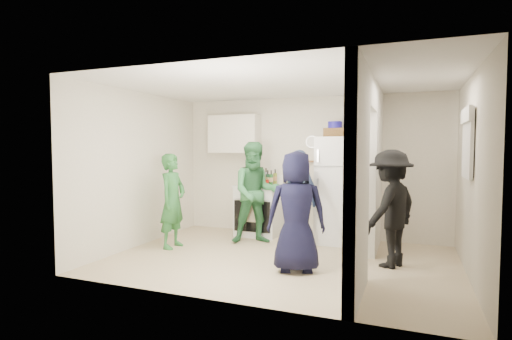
{
  "coord_description": "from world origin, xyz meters",
  "views": [
    {
      "loc": [
        1.72,
        -5.36,
        1.61
      ],
      "look_at": [
        -0.53,
        0.4,
        1.25
      ],
      "focal_mm": 28.0,
      "sensor_mm": 36.0,
      "label": 1
    }
  ],
  "objects_px": {
    "person_green_left": "(173,201)",
    "person_green_center": "(256,193)",
    "blue_bowl": "(335,125)",
    "person_nook": "(391,208)",
    "wicker_basket": "(335,133)",
    "fridge": "(340,190)",
    "yellow_cup_stack_top": "(353,129)",
    "person_denim": "(299,199)",
    "person_navy": "(296,211)",
    "stove": "(259,210)"
  },
  "relations": [
    {
      "from": "person_green_left",
      "to": "person_green_center",
      "type": "distance_m",
      "value": 1.37
    },
    {
      "from": "blue_bowl",
      "to": "person_nook",
      "type": "xyz_separation_m",
      "value": [
        0.96,
        -1.15,
        -1.19
      ]
    },
    {
      "from": "person_green_center",
      "to": "blue_bowl",
      "type": "bearing_deg",
      "value": -2.56
    },
    {
      "from": "wicker_basket",
      "to": "person_nook",
      "type": "relative_size",
      "value": 0.22
    },
    {
      "from": "fridge",
      "to": "person_green_left",
      "type": "height_order",
      "value": "fridge"
    },
    {
      "from": "fridge",
      "to": "person_green_center",
      "type": "distance_m",
      "value": 1.41
    },
    {
      "from": "yellow_cup_stack_top",
      "to": "wicker_basket",
      "type": "bearing_deg",
      "value": 154.89
    },
    {
      "from": "wicker_basket",
      "to": "person_green_left",
      "type": "height_order",
      "value": "wicker_basket"
    },
    {
      "from": "fridge",
      "to": "person_denim",
      "type": "height_order",
      "value": "fridge"
    },
    {
      "from": "wicker_basket",
      "to": "person_denim",
      "type": "relative_size",
      "value": 0.22
    },
    {
      "from": "yellow_cup_stack_top",
      "to": "person_navy",
      "type": "xyz_separation_m",
      "value": [
        -0.48,
        -1.68,
        -1.12
      ]
    },
    {
      "from": "stove",
      "to": "person_navy",
      "type": "xyz_separation_m",
      "value": [
        1.21,
        -1.81,
        0.32
      ]
    },
    {
      "from": "person_green_left",
      "to": "person_denim",
      "type": "xyz_separation_m",
      "value": [
        1.89,
        0.69,
        0.03
      ]
    },
    {
      "from": "yellow_cup_stack_top",
      "to": "person_navy",
      "type": "relative_size",
      "value": 0.16
    },
    {
      "from": "person_denim",
      "to": "wicker_basket",
      "type": "bearing_deg",
      "value": 102.18
    },
    {
      "from": "fridge",
      "to": "person_nook",
      "type": "height_order",
      "value": "fridge"
    },
    {
      "from": "person_nook",
      "to": "person_green_center",
      "type": "bearing_deg",
      "value": -77.46
    },
    {
      "from": "person_nook",
      "to": "blue_bowl",
      "type": "bearing_deg",
      "value": -112.63
    },
    {
      "from": "person_green_center",
      "to": "stove",
      "type": "bearing_deg",
      "value": 78.56
    },
    {
      "from": "person_green_left",
      "to": "person_nook",
      "type": "xyz_separation_m",
      "value": [
        3.29,
        0.2,
        0.04
      ]
    },
    {
      "from": "person_navy",
      "to": "person_nook",
      "type": "xyz_separation_m",
      "value": [
        1.12,
        0.68,
        0.01
      ]
    },
    {
      "from": "fridge",
      "to": "person_nook",
      "type": "distance_m",
      "value": 1.4
    },
    {
      "from": "person_navy",
      "to": "person_nook",
      "type": "relative_size",
      "value": 0.99
    },
    {
      "from": "person_green_left",
      "to": "person_green_center",
      "type": "height_order",
      "value": "person_green_center"
    },
    {
      "from": "yellow_cup_stack_top",
      "to": "fridge",
      "type": "bearing_deg",
      "value": 155.56
    },
    {
      "from": "stove",
      "to": "person_green_left",
      "type": "bearing_deg",
      "value": -125.87
    },
    {
      "from": "stove",
      "to": "person_navy",
      "type": "bearing_deg",
      "value": -56.21
    },
    {
      "from": "yellow_cup_stack_top",
      "to": "person_navy",
      "type": "height_order",
      "value": "yellow_cup_stack_top"
    },
    {
      "from": "yellow_cup_stack_top",
      "to": "person_green_center",
      "type": "xyz_separation_m",
      "value": [
        -1.53,
        -0.42,
        -1.05
      ]
    },
    {
      "from": "person_green_center",
      "to": "person_navy",
      "type": "bearing_deg",
      "value": -78.11
    },
    {
      "from": "blue_bowl",
      "to": "person_navy",
      "type": "height_order",
      "value": "blue_bowl"
    },
    {
      "from": "fridge",
      "to": "person_green_left",
      "type": "relative_size",
      "value": 1.18
    },
    {
      "from": "blue_bowl",
      "to": "yellow_cup_stack_top",
      "type": "bearing_deg",
      "value": -25.11
    },
    {
      "from": "wicker_basket",
      "to": "blue_bowl",
      "type": "xyz_separation_m",
      "value": [
        0.0,
        0.0,
        0.13
      ]
    },
    {
      "from": "person_denim",
      "to": "person_navy",
      "type": "distance_m",
      "value": 1.21
    },
    {
      "from": "stove",
      "to": "person_nook",
      "type": "bearing_deg",
      "value": -25.85
    },
    {
      "from": "wicker_basket",
      "to": "blue_bowl",
      "type": "distance_m",
      "value": 0.13
    },
    {
      "from": "fridge",
      "to": "yellow_cup_stack_top",
      "type": "relative_size",
      "value": 7.09
    },
    {
      "from": "yellow_cup_stack_top",
      "to": "person_green_center",
      "type": "distance_m",
      "value": 1.9
    },
    {
      "from": "stove",
      "to": "person_navy",
      "type": "height_order",
      "value": "person_navy"
    },
    {
      "from": "yellow_cup_stack_top",
      "to": "person_green_left",
      "type": "bearing_deg",
      "value": -155.66
    },
    {
      "from": "stove",
      "to": "person_denim",
      "type": "xyz_separation_m",
      "value": [
        0.93,
        -0.63,
        0.32
      ]
    },
    {
      "from": "wicker_basket",
      "to": "blue_bowl",
      "type": "height_order",
      "value": "blue_bowl"
    },
    {
      "from": "fridge",
      "to": "yellow_cup_stack_top",
      "type": "bearing_deg",
      "value": -24.44
    },
    {
      "from": "blue_bowl",
      "to": "person_denim",
      "type": "height_order",
      "value": "blue_bowl"
    },
    {
      "from": "wicker_basket",
      "to": "person_green_left",
      "type": "relative_size",
      "value": 0.23
    },
    {
      "from": "stove",
      "to": "person_green_left",
      "type": "distance_m",
      "value": 1.66
    },
    {
      "from": "wicker_basket",
      "to": "yellow_cup_stack_top",
      "type": "distance_m",
      "value": 0.36
    },
    {
      "from": "person_denim",
      "to": "person_nook",
      "type": "xyz_separation_m",
      "value": [
        1.4,
        -0.49,
        0.0
      ]
    },
    {
      "from": "person_green_center",
      "to": "person_nook",
      "type": "distance_m",
      "value": 2.24
    }
  ]
}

